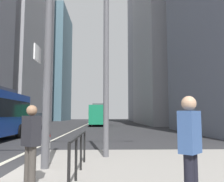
% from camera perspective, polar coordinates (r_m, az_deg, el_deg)
% --- Properties ---
extents(ground_plane, '(160.00, 160.00, 0.00)m').
position_cam_1_polar(ground_plane, '(26.77, -9.03, -9.19)').
color(ground_plane, '#303033').
extents(lane_centre_line, '(0.20, 80.00, 0.01)m').
position_cam_1_polar(lane_centre_line, '(36.69, -6.97, -8.28)').
color(lane_centre_line, beige).
rests_on(lane_centre_line, ground).
extents(office_tower_left_far, '(13.50, 19.19, 35.91)m').
position_cam_1_polar(office_tower_left_far, '(82.72, -15.13, 5.79)').
color(office_tower_left_far, slate).
rests_on(office_tower_left_far, ground).
extents(office_tower_right_far, '(12.10, 18.18, 48.97)m').
position_cam_1_polar(office_tower_right_far, '(75.97, 9.06, 11.79)').
color(office_tower_right_far, gray).
rests_on(office_tower_right_far, ground).
extents(city_bus_red_receding, '(2.88, 11.50, 3.40)m').
position_cam_1_polar(city_bus_red_receding, '(39.33, -2.99, -5.48)').
color(city_bus_red_receding, '#198456').
rests_on(city_bus_red_receding, ground).
extents(car_oncoming_mid, '(2.10, 4.30, 1.94)m').
position_cam_1_polar(car_oncoming_mid, '(31.02, -17.15, -6.71)').
color(car_oncoming_mid, '#B2A899').
rests_on(car_oncoming_mid, ground).
extents(car_receding_near, '(2.10, 4.07, 1.94)m').
position_cam_1_polar(car_receding_near, '(60.07, -2.52, -6.40)').
color(car_receding_near, maroon).
rests_on(car_receding_near, ground).
extents(street_lamp_post, '(5.50, 0.32, 8.00)m').
position_cam_1_polar(street_lamp_post, '(9.47, -1.37, 17.00)').
color(street_lamp_post, '#56565B').
rests_on(street_lamp_post, median_island).
extents(bollard_back, '(0.20, 0.20, 0.89)m').
position_cam_1_polar(bollard_back, '(7.76, -15.17, -12.78)').
color(bollard_back, '#99999E').
rests_on(bollard_back, median_island).
extents(pedestrian_railing, '(0.06, 3.28, 0.98)m').
position_cam_1_polar(pedestrian_railing, '(6.21, -7.87, -12.87)').
color(pedestrian_railing, black).
rests_on(pedestrian_railing, median_island).
extents(pedestrian_waiting, '(0.44, 0.43, 1.68)m').
position_cam_1_polar(pedestrian_waiting, '(5.45, -18.67, -11.09)').
color(pedestrian_waiting, '#423D38').
rests_on(pedestrian_waiting, median_island).
extents(pedestrian_walking, '(0.43, 0.44, 1.77)m').
position_cam_1_polar(pedestrian_walking, '(4.09, 18.02, -12.13)').
color(pedestrian_walking, black).
rests_on(pedestrian_walking, median_island).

